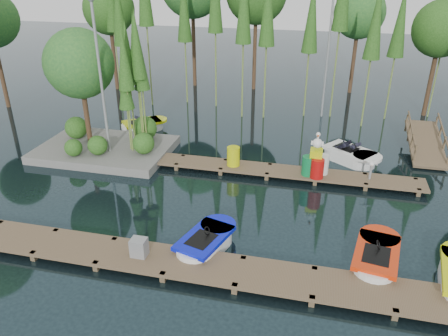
% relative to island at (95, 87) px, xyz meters
% --- Properties ---
extents(ground_plane, '(90.00, 90.00, 0.00)m').
position_rel_island_xyz_m(ground_plane, '(6.30, -3.29, -3.18)').
color(ground_plane, '#1A2B31').
extents(near_dock, '(18.00, 1.50, 0.50)m').
position_rel_island_xyz_m(near_dock, '(6.30, -7.79, -2.95)').
color(near_dock, brown).
rests_on(near_dock, ground).
extents(far_dock, '(15.00, 1.20, 0.50)m').
position_rel_island_xyz_m(far_dock, '(7.30, -0.79, -2.95)').
color(far_dock, brown).
rests_on(far_dock, ground).
extents(island, '(6.20, 4.20, 6.75)m').
position_rel_island_xyz_m(island, '(0.00, 0.00, 0.00)').
color(island, slate).
rests_on(island, ground).
extents(tree_screen, '(34.42, 18.53, 10.31)m').
position_rel_island_xyz_m(tree_screen, '(4.26, 7.31, 2.93)').
color(tree_screen, '#462F1E').
rests_on(tree_screen, ground).
extents(lamp_island, '(0.30, 0.30, 7.25)m').
position_rel_island_xyz_m(lamp_island, '(0.80, -0.79, 1.08)').
color(lamp_island, gray).
rests_on(lamp_island, ground).
extents(lamp_rear, '(0.30, 0.30, 7.25)m').
position_rel_island_xyz_m(lamp_rear, '(10.30, 7.71, 1.08)').
color(lamp_rear, gray).
rests_on(lamp_rear, ground).
extents(ramp, '(1.50, 3.94, 1.49)m').
position_rel_island_xyz_m(ramp, '(15.30, 3.21, -2.60)').
color(ramp, brown).
rests_on(ramp, ground).
extents(boat_blue, '(1.88, 2.85, 0.88)m').
position_rel_island_xyz_m(boat_blue, '(7.11, -6.65, -2.93)').
color(boat_blue, white).
rests_on(boat_blue, ground).
extents(boat_red, '(1.70, 2.95, 0.94)m').
position_rel_island_xyz_m(boat_red, '(12.40, -6.23, -2.91)').
color(boat_red, white).
rests_on(boat_red, ground).
extents(boat_yellow_far, '(2.69, 2.51, 1.28)m').
position_rel_island_xyz_m(boat_yellow_far, '(0.85, 3.04, -2.91)').
color(boat_yellow_far, white).
rests_on(boat_yellow_far, ground).
extents(boat_white_far, '(3.05, 2.71, 1.35)m').
position_rel_island_xyz_m(boat_white_far, '(11.80, 1.49, -2.88)').
color(boat_white_far, white).
rests_on(boat_white_far, ground).
extents(utility_cabinet, '(0.48, 0.40, 0.59)m').
position_rel_island_xyz_m(utility_cabinet, '(5.32, -7.79, -2.59)').
color(utility_cabinet, gray).
rests_on(utility_cabinet, near_dock).
extents(yellow_barrel, '(0.56, 0.56, 0.85)m').
position_rel_island_xyz_m(yellow_barrel, '(6.74, -0.79, -2.46)').
color(yellow_barrel, '#C2CF0A').
rests_on(yellow_barrel, far_dock).
extents(drum_cluster, '(1.10, 1.01, 1.90)m').
position_rel_island_xyz_m(drum_cluster, '(10.30, -0.94, -2.33)').
color(drum_cluster, '#0C7238').
rests_on(drum_cluster, far_dock).
extents(seagull_post, '(0.48, 0.26, 0.77)m').
position_rel_island_xyz_m(seagull_post, '(12.53, -0.79, -2.37)').
color(seagull_post, gray).
rests_on(seagull_post, far_dock).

